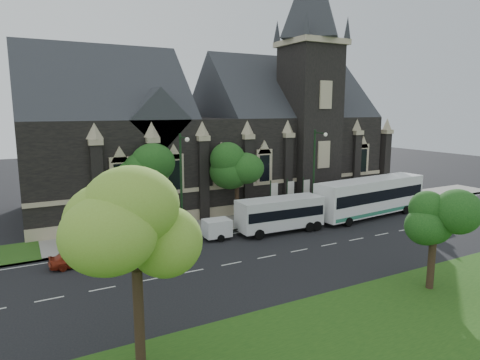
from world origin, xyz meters
TOP-DOWN VIEW (x-y plane):
  - ground at (0.00, 0.00)m, footprint 160.00×160.00m
  - sidewalk at (0.00, 9.50)m, footprint 80.00×5.00m
  - museum at (5.12, 18.78)m, footprint 40.00×17.70m
  - tree_park_near at (-11.77, -8.77)m, footprint 4.42×4.42m
  - tree_park_east at (6.18, -9.32)m, footprint 3.40×3.40m
  - tree_walk_right at (3.21, 10.71)m, footprint 4.08×4.08m
  - tree_walk_left at (-5.80, 10.70)m, footprint 3.91×3.91m
  - street_lamp_near at (10.00, 7.09)m, footprint 0.36×1.88m
  - street_lamp_mid at (-4.00, 7.09)m, footprint 0.36×1.88m
  - banner_flag_left at (6.29, 9.00)m, footprint 0.90×0.10m
  - banner_flag_center at (8.29, 9.00)m, footprint 0.90×0.10m
  - banner_flag_right at (10.29, 9.00)m, footprint 0.90×0.10m
  - tour_coach at (15.72, 5.11)m, footprint 13.67×4.09m
  - shuttle_bus at (4.49, 5.00)m, footprint 8.08×3.03m
  - box_trailer at (-1.47, 5.71)m, footprint 3.26×1.92m
  - sedan at (-5.40, 5.96)m, footprint 4.10×1.86m
  - car_far_red at (-12.86, 4.82)m, footprint 3.71×1.59m

SIDE VIEW (x-z plane):
  - ground at x=0.00m, z-range 0.00..0.00m
  - sidewalk at x=0.00m, z-range 0.00..0.15m
  - car_far_red at x=-12.86m, z-range 0.00..1.25m
  - sedan at x=-5.40m, z-range 0.00..1.30m
  - box_trailer at x=-1.47m, z-range 0.12..1.84m
  - shuttle_bus at x=4.49m, z-range 0.23..3.32m
  - tour_coach at x=15.72m, z-range 0.17..4.09m
  - banner_flag_left at x=6.29m, z-range 0.38..4.38m
  - banner_flag_center at x=8.29m, z-range 0.38..4.38m
  - banner_flag_right at x=10.29m, z-range 0.38..4.38m
  - tree_park_east at x=6.18m, z-range 1.48..7.76m
  - street_lamp_near at x=10.00m, z-range 0.61..9.61m
  - street_lamp_mid at x=-4.00m, z-range 0.61..9.61m
  - tree_walk_left at x=-5.80m, z-range 1.91..9.55m
  - tree_walk_right at x=3.21m, z-range 1.92..9.72m
  - tree_park_near at x=-11.77m, z-range 2.14..10.70m
  - museum at x=5.12m, z-range -6.78..23.12m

